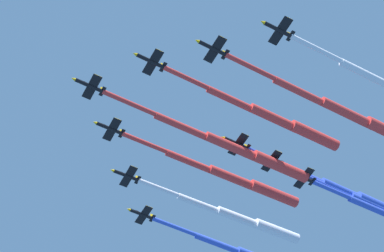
# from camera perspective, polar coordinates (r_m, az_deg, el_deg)

# --- Properties ---
(jet_lead) EXTENTS (28.03, 76.51, 3.78)m
(jet_lead) POSITION_cam_1_polar(r_m,az_deg,el_deg) (195.04, 3.95, -1.99)
(jet_lead) COLOR black
(jet_port_inner) EXTENTS (25.00, 67.57, 3.87)m
(jet_port_inner) POSITION_cam_1_polar(r_m,az_deg,el_deg) (193.42, 7.45, 0.65)
(jet_port_inner) COLOR black
(jet_starboard_inner) EXTENTS (26.71, 70.18, 3.90)m
(jet_starboard_inner) POSITION_cam_1_polar(r_m,az_deg,el_deg) (207.29, 3.86, -4.69)
(jet_starboard_inner) COLOR black
(jet_port_mid) EXTENTS (27.17, 74.29, 3.79)m
(jet_port_mid) POSITION_cam_1_polar(r_m,az_deg,el_deg) (193.17, 13.87, 1.01)
(jet_port_mid) COLOR black
(jet_starboard_mid) EXTENTS (26.30, 67.44, 3.94)m
(jet_starboard_mid) POSITION_cam_1_polar(r_m,az_deg,el_deg) (217.97, 4.37, -8.18)
(jet_starboard_mid) COLOR black
(jet_trail_port) EXTENTS (24.37, 67.24, 3.89)m
(jet_trail_port) POSITION_cam_1_polar(r_m,az_deg,el_deg) (216.74, 13.33, -5.64)
(jet_trail_port) COLOR black
(jet_trail_starboard) EXTENTS (23.93, 65.38, 3.84)m
(jet_trail_starboard) POSITION_cam_1_polar(r_m,az_deg,el_deg) (222.01, 15.59, -6.74)
(jet_trail_starboard) COLOR black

